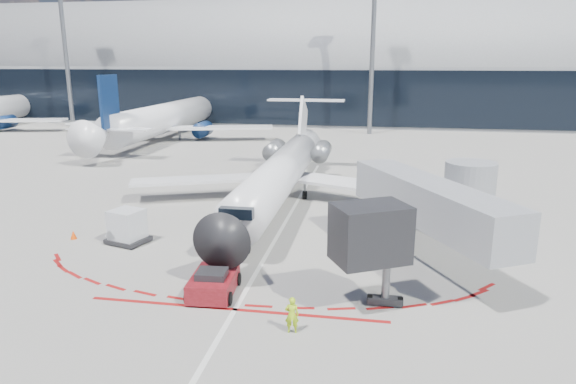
% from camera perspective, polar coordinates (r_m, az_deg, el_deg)
% --- Properties ---
extents(ground, '(260.00, 260.00, 0.00)m').
position_cam_1_polar(ground, '(34.47, -0.80, -4.24)').
color(ground, gray).
rests_on(ground, ground).
extents(apron_centerline, '(0.25, 40.00, 0.01)m').
position_cam_1_polar(apron_centerline, '(36.33, -0.22, -3.24)').
color(apron_centerline, silver).
rests_on(apron_centerline, ground).
extents(apron_stop_bar, '(14.00, 0.25, 0.01)m').
position_cam_1_polar(apron_stop_bar, '(24.12, -5.92, -12.86)').
color(apron_stop_bar, maroon).
rests_on(apron_stop_bar, ground).
extents(terminal_building, '(150.00, 24.15, 24.00)m').
position_cam_1_polar(terminal_building, '(97.29, 6.37, 12.87)').
color(terminal_building, gray).
rests_on(terminal_building, ground).
extents(jet_bridge, '(10.03, 15.20, 4.90)m').
position_cam_1_polar(jet_bridge, '(30.41, 16.56, -1.49)').
color(jet_bridge, '#989BA0').
rests_on(jet_bridge, ground).
extents(light_mast_west, '(0.70, 0.70, 25.00)m').
position_cam_1_polar(light_mast_west, '(94.97, -23.49, 14.17)').
color(light_mast_west, slate).
rests_on(light_mast_west, ground).
extents(light_mast_centre, '(0.70, 0.70, 25.00)m').
position_cam_1_polar(light_mast_centre, '(80.12, 9.37, 15.30)').
color(light_mast_centre, slate).
rests_on(light_mast_centre, ground).
extents(regional_jet, '(25.02, 30.85, 7.73)m').
position_cam_1_polar(regional_jet, '(40.29, -0.67, 2.32)').
color(regional_jet, white).
rests_on(regional_jet, ground).
extents(pushback_tug, '(2.38, 5.17, 1.33)m').
position_cam_1_polar(pushback_tug, '(25.48, -8.27, -9.94)').
color(pushback_tug, '#580C10').
rests_on(pushback_tug, ground).
extents(ramp_worker, '(0.64, 0.47, 1.60)m').
position_cam_1_polar(ramp_worker, '(21.85, 0.43, -13.49)').
color(ramp_worker, '#AFE117').
rests_on(ramp_worker, ground).
extents(uld_container, '(2.72, 2.50, 2.13)m').
position_cam_1_polar(uld_container, '(33.28, -17.44, -3.71)').
color(uld_container, black).
rests_on(uld_container, ground).
extents(safety_cone_left, '(0.40, 0.40, 0.56)m').
position_cam_1_polar(safety_cone_left, '(35.44, -22.74, -4.40)').
color(safety_cone_left, '#E74204').
rests_on(safety_cone_left, ground).
extents(bg_airliner_1, '(36.61, 38.77, 11.85)m').
position_cam_1_polar(bg_airliner_1, '(76.35, -13.55, 10.20)').
color(bg_airliner_1, white).
rests_on(bg_airliner_1, ground).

